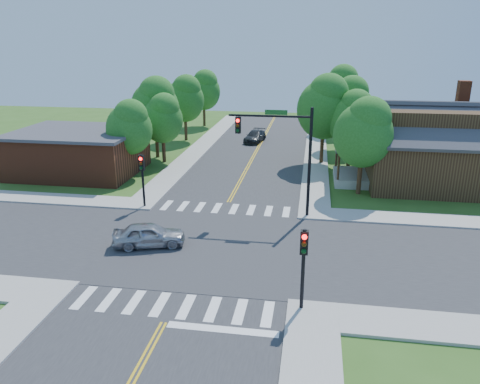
% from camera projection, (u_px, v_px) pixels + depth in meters
% --- Properties ---
extents(ground, '(100.00, 100.00, 0.00)m').
position_uv_depth(ground, '(205.00, 247.00, 26.45)').
color(ground, '#30571B').
rests_on(ground, ground).
extents(road_ns, '(10.00, 90.00, 0.04)m').
position_uv_depth(road_ns, '(205.00, 247.00, 26.44)').
color(road_ns, '#2D2D30').
rests_on(road_ns, ground).
extents(road_ew, '(90.00, 10.00, 0.04)m').
position_uv_depth(road_ew, '(205.00, 247.00, 26.44)').
color(road_ew, '#2D2D30').
rests_on(road_ew, ground).
extents(intersection_patch, '(10.20, 10.20, 0.06)m').
position_uv_depth(intersection_patch, '(205.00, 247.00, 26.45)').
color(intersection_patch, '#2D2D30').
rests_on(intersection_patch, ground).
extents(sidewalk_ne, '(40.00, 40.00, 0.14)m').
position_uv_depth(sidewalk_ne, '(433.00, 179.00, 38.88)').
color(sidewalk_ne, '#9E9B93').
rests_on(sidewalk_ne, ground).
extents(sidewalk_nw, '(40.00, 40.00, 0.14)m').
position_uv_depth(sidewalk_nw, '(78.00, 163.00, 43.60)').
color(sidewalk_nw, '#9E9B93').
rests_on(sidewalk_nw, ground).
extents(crosswalk_north, '(8.85, 2.00, 0.01)m').
position_uv_depth(crosswalk_north, '(225.00, 208.00, 32.24)').
color(crosswalk_north, white).
rests_on(crosswalk_north, ground).
extents(crosswalk_south, '(8.85, 2.00, 0.01)m').
position_uv_depth(crosswalk_south, '(173.00, 305.00, 20.62)').
color(crosswalk_south, white).
rests_on(crosswalk_south, ground).
extents(centerline, '(0.30, 90.00, 0.01)m').
position_uv_depth(centerline, '(205.00, 246.00, 26.43)').
color(centerline, gold).
rests_on(centerline, ground).
extents(stop_bar, '(4.60, 0.45, 0.09)m').
position_uv_depth(stop_bar, '(222.00, 330.00, 18.95)').
color(stop_bar, white).
rests_on(stop_bar, ground).
extents(signal_mast_ne, '(5.30, 0.42, 7.20)m').
position_uv_depth(signal_mast_ne, '(283.00, 144.00, 29.56)').
color(signal_mast_ne, black).
rests_on(signal_mast_ne, ground).
extents(signal_pole_se, '(0.34, 0.42, 3.80)m').
position_uv_depth(signal_pole_se, '(304.00, 255.00, 19.50)').
color(signal_pole_se, black).
rests_on(signal_pole_se, ground).
extents(signal_pole_nw, '(0.34, 0.42, 3.80)m').
position_uv_depth(signal_pole_nw, '(142.00, 171.00, 31.66)').
color(signal_pole_nw, black).
rests_on(signal_pole_nw, ground).
extents(house_ne, '(13.05, 8.80, 7.11)m').
position_uv_depth(house_ne, '(434.00, 144.00, 36.47)').
color(house_ne, black).
rests_on(house_ne, ground).
extents(building_nw, '(10.40, 8.40, 3.73)m').
position_uv_depth(building_nw, '(79.00, 151.00, 40.33)').
color(building_nw, brown).
rests_on(building_nw, ground).
extents(tree_e_a, '(4.33, 4.11, 7.35)m').
position_uv_depth(tree_e_a, '(365.00, 131.00, 33.84)').
color(tree_e_a, '#382314').
rests_on(tree_e_a, ground).
extents(tree_e_b, '(4.16, 3.96, 7.08)m').
position_uv_depth(tree_e_b, '(353.00, 117.00, 40.78)').
color(tree_e_b, '#382314').
rests_on(tree_e_b, ground).
extents(tree_e_c, '(4.51, 4.29, 7.67)m').
position_uv_depth(tree_e_c, '(349.00, 101.00, 47.55)').
color(tree_e_c, '#382314').
rests_on(tree_e_c, ground).
extents(tree_e_d, '(4.86, 4.62, 8.26)m').
position_uv_depth(tree_e_d, '(341.00, 88.00, 56.09)').
color(tree_e_d, '#382314').
rests_on(tree_e_d, ground).
extents(tree_w_a, '(3.85, 3.65, 6.54)m').
position_uv_depth(tree_w_a, '(130.00, 126.00, 38.65)').
color(tree_w_a, '#382314').
rests_on(tree_w_a, ground).
extents(tree_w_b, '(4.63, 4.40, 7.88)m').
position_uv_depth(tree_w_b, '(155.00, 105.00, 44.45)').
color(tree_w_b, '#382314').
rests_on(tree_w_b, ground).
extents(tree_w_c, '(4.35, 4.13, 7.39)m').
position_uv_depth(tree_w_c, '(185.00, 97.00, 52.14)').
color(tree_w_c, '#382314').
rests_on(tree_w_c, ground).
extents(tree_w_d, '(4.32, 4.11, 7.35)m').
position_uv_depth(tree_w_d, '(204.00, 89.00, 60.67)').
color(tree_w_d, '#382314').
rests_on(tree_w_d, ground).
extents(tree_house, '(4.89, 4.64, 8.31)m').
position_uv_depth(tree_house, '(325.00, 105.00, 41.95)').
color(tree_house, '#382314').
rests_on(tree_house, ground).
extents(tree_bldg, '(3.83, 3.64, 6.51)m').
position_uv_depth(tree_bldg, '(163.00, 117.00, 42.99)').
color(tree_bldg, '#382314').
rests_on(tree_bldg, ground).
extents(car_silver, '(3.78, 4.89, 1.37)m').
position_uv_depth(car_silver, '(149.00, 235.00, 26.31)').
color(car_silver, '#AAABB1').
rests_on(car_silver, ground).
extents(car_dgrey, '(3.02, 4.80, 1.24)m').
position_uv_depth(car_dgrey, '(255.00, 137.00, 52.44)').
color(car_dgrey, '#272A2C').
rests_on(car_dgrey, ground).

